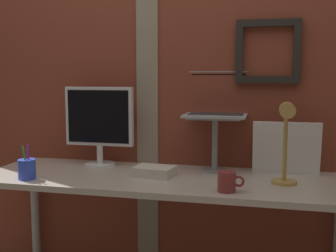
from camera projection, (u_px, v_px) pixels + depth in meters
brick_wall_back at (167, 66)px, 2.43m from camera, size 3.02×0.16×2.68m
desk at (163, 192)px, 2.14m from camera, size 1.91×0.61×0.77m
monitor at (99, 120)px, 2.38m from camera, size 0.40×0.18×0.45m
laptop_stand at (215, 135)px, 2.23m from camera, size 0.28×0.22×0.30m
laptop at (217, 103)px, 2.29m from camera, size 0.33×0.31×0.25m
whiteboard_panel at (286, 148)px, 2.18m from camera, size 0.35×0.06×0.28m
desk_lamp at (286, 134)px, 1.91m from camera, size 0.12×0.20×0.40m
pen_cup at (27, 169)px, 2.08m from camera, size 0.09×0.09×0.18m
coffee_mug at (227, 182)px, 1.85m from camera, size 0.12×0.08×0.09m
paper_clutter_stack at (154, 171)px, 2.14m from camera, size 0.22×0.17×0.05m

